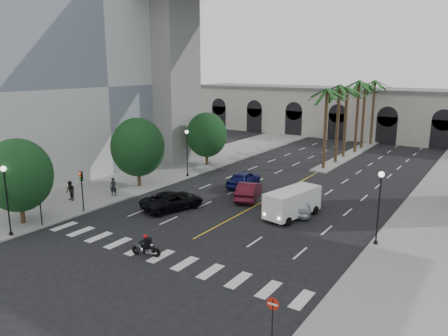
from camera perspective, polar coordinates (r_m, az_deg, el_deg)
ground at (r=30.69m, az=-6.37°, el=-10.40°), size 140.00×140.00×0.00m
sidewalk_left at (r=50.78m, az=-8.68°, el=-0.80°), size 8.00×100.00×0.15m
sidewalk_right at (r=38.62m, az=27.01°, el=-6.66°), size 8.00×100.00×0.15m
median at (r=63.39m, az=16.03°, el=1.66°), size 2.00×24.00×0.20m
building_left at (r=56.24m, az=-20.47°, el=10.44°), size 16.50×32.50×20.60m
pier_building at (r=79.04m, az=19.97°, el=6.65°), size 71.00×10.50×8.50m
palm_a at (r=52.82m, az=13.33°, el=9.46°), size 3.20×3.20×10.30m
palm_b at (r=56.54m, az=14.86°, el=9.88°), size 3.20×3.20×10.60m
palm_c at (r=60.46m, az=15.80°, el=9.58°), size 3.20×3.20×10.10m
palm_d at (r=64.14m, az=17.25°, el=10.33°), size 3.20×3.20×10.90m
palm_e at (r=68.07m, az=17.99°, el=10.03°), size 3.20×3.20×10.40m
palm_f at (r=71.84m, az=19.11°, el=10.30°), size 3.20×3.20×10.70m
street_tree_near at (r=37.14m, az=-25.29°, el=-0.87°), size 5.20×5.20×6.89m
street_tree_mid at (r=45.02m, az=-11.20°, el=2.68°), size 5.44×5.44×7.21m
street_tree_far at (r=54.15m, az=-2.28°, el=4.35°), size 5.04×5.04×6.68m
lamp_post_left_near at (r=35.01m, az=-26.54°, el=-3.16°), size 0.40×0.40×5.35m
lamp_post_left_far at (r=48.59m, az=-4.85°, el=2.47°), size 0.40×0.40×5.35m
lamp_post_right at (r=31.59m, az=19.60°, el=-4.19°), size 0.40×0.40×5.35m
traffic_signal_near at (r=36.36m, az=-22.97°, el=-3.40°), size 0.25×0.18×3.65m
traffic_signal_far at (r=38.61m, az=-18.08°, el=-2.06°), size 0.25×0.18×3.65m
motorcycle_rider at (r=29.59m, az=-10.05°, el=-10.04°), size 2.01×0.74×1.49m
car_a at (r=37.70m, az=10.15°, el=-4.72°), size 2.96×4.86×1.55m
car_b at (r=40.99m, az=3.24°, el=-2.97°), size 3.33×5.36×1.67m
car_c at (r=38.45m, az=-6.72°, el=-4.23°), size 4.21×6.15×1.56m
car_d at (r=40.88m, az=9.17°, el=-3.37°), size 2.39×4.96×1.39m
car_e at (r=45.10m, az=2.59°, el=-1.41°), size 2.58×5.25×1.72m
cargo_van at (r=36.47m, az=8.89°, el=-4.41°), size 3.05×5.79×2.34m
pedestrian_a at (r=42.81m, az=-14.25°, el=-2.39°), size 0.76×0.69×1.76m
pedestrian_b at (r=42.35m, az=-19.43°, el=-2.85°), size 1.02×0.87×1.85m
do_not_enter_sign at (r=20.22m, az=6.37°, el=-18.14°), size 0.60×0.06×2.43m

